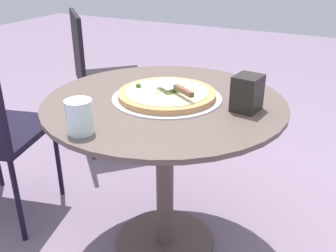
# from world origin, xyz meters

# --- Properties ---
(ground_plane) EXTENTS (10.00, 10.00, 0.00)m
(ground_plane) POSITION_xyz_m (0.00, 0.00, 0.00)
(ground_plane) COLOR slate
(patio_table) EXTENTS (0.91, 0.91, 0.69)m
(patio_table) POSITION_xyz_m (0.00, 0.00, 0.52)
(patio_table) COLOR brown
(patio_table) RESTS_ON ground
(pizza_on_tray) EXTENTS (0.42, 0.42, 0.05)m
(pizza_on_tray) POSITION_xyz_m (-0.00, -0.02, 0.70)
(pizza_on_tray) COLOR silver
(pizza_on_tray) RESTS_ON patio_table
(pizza_server) EXTENTS (0.20, 0.15, 0.02)m
(pizza_server) POSITION_xyz_m (-0.04, -0.01, 0.74)
(pizza_server) COLOR silver
(pizza_server) RESTS_ON pizza_on_tray
(drinking_cup) EXTENTS (0.08, 0.08, 0.11)m
(drinking_cup) POSITION_xyz_m (0.10, 0.37, 0.74)
(drinking_cup) COLOR white
(drinking_cup) RESTS_ON patio_table
(napkin_dispenser) EXTENTS (0.10, 0.11, 0.13)m
(napkin_dispenser) POSITION_xyz_m (-0.30, -0.04, 0.75)
(napkin_dispenser) COLOR black
(napkin_dispenser) RESTS_ON patio_table
(patio_chair_far) EXTENTS (0.59, 0.59, 0.87)m
(patio_chair_far) POSITION_xyz_m (0.80, -0.67, 0.51)
(patio_chair_far) COLOR black
(patio_chair_far) RESTS_ON ground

